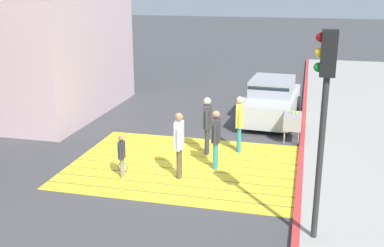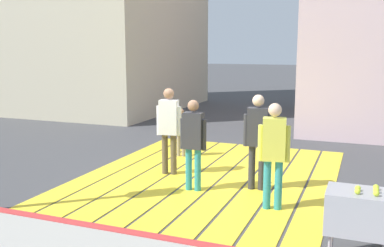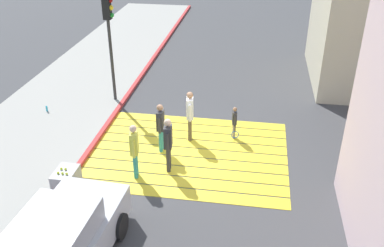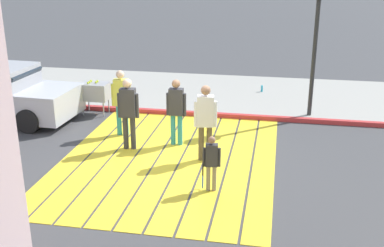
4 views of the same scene
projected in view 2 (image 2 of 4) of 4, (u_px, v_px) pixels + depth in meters
name	position (u px, v px, depth m)	size (l,w,h in m)	color
ground_plane	(209.00, 177.00, 9.08)	(120.00, 120.00, 0.00)	#424244
crosswalk_stripes	(209.00, 177.00, 9.08)	(6.40, 4.90, 0.01)	yellow
curb_painted	(130.00, 236.00, 6.09)	(0.16, 40.00, 0.13)	#BC3333
tennis_ball_cart	(361.00, 212.00, 5.25)	(0.56, 0.80, 1.02)	#99999E
pedestrian_adult_lead	(274.00, 149.00, 7.11)	(0.28, 0.51, 1.75)	teal
pedestrian_adult_trailing	(193.00, 139.00, 8.07)	(0.23, 0.49, 1.69)	teal
pedestrian_adult_side	(169.00, 125.00, 9.11)	(0.28, 0.52, 1.80)	brown
pedestrian_teen_behind	(258.00, 135.00, 8.11)	(0.26, 0.52, 1.78)	#333338
pedestrian_child_with_racket	(181.00, 130.00, 10.67)	(0.29, 0.38, 1.18)	gray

